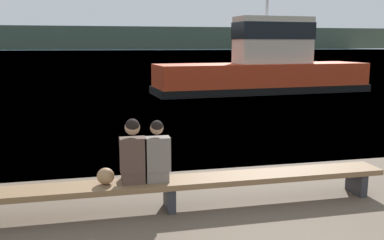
# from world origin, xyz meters

# --- Properties ---
(water_surface) EXTENTS (240.00, 240.00, 0.00)m
(water_surface) POSITION_xyz_m (0.00, 125.38, 0.00)
(water_surface) COLOR teal
(water_surface) RESTS_ON ground
(far_shoreline) EXTENTS (600.00, 12.00, 9.69)m
(far_shoreline) POSITION_xyz_m (0.00, 191.52, 4.85)
(far_shoreline) COLOR #384233
(far_shoreline) RESTS_ON ground
(bench_main) EXTENTS (6.96, 0.54, 0.46)m
(bench_main) POSITION_xyz_m (-0.60, 3.50, 0.38)
(bench_main) COLOR brown
(bench_main) RESTS_ON ground
(person_left) EXTENTS (0.38, 0.41, 0.96)m
(person_left) POSITION_xyz_m (-1.13, 3.51, 0.89)
(person_left) COLOR #4C382D
(person_left) RESTS_ON bench_main
(person_right) EXTENTS (0.38, 0.41, 0.93)m
(person_right) POSITION_xyz_m (-0.78, 3.51, 0.85)
(person_right) COLOR #70665B
(person_right) RESTS_ON bench_main
(shopping_bag) EXTENTS (0.25, 0.22, 0.24)m
(shopping_bag) POSITION_xyz_m (-1.54, 3.52, 0.58)
(shopping_bag) COLOR #9E754C
(shopping_bag) RESTS_ON bench_main
(tugboat_red) EXTENTS (11.38, 3.58, 6.72)m
(tugboat_red) POSITION_xyz_m (6.90, 17.98, 1.20)
(tugboat_red) COLOR red
(tugboat_red) RESTS_ON water_surface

